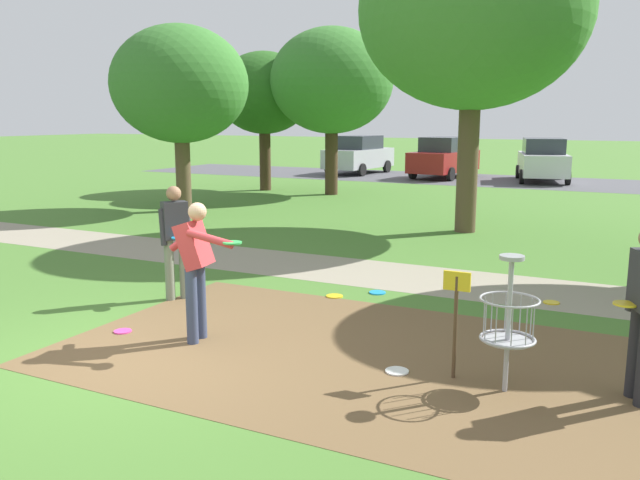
{
  "coord_description": "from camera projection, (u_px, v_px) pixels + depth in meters",
  "views": [
    {
      "loc": [
        5.11,
        -5.27,
        2.69
      ],
      "look_at": [
        1.11,
        2.77,
        1.0
      ],
      "focal_mm": 36.5,
      "sensor_mm": 36.0,
      "label": 1
    }
  ],
  "objects": [
    {
      "name": "tree_near_left",
      "position": [
        474.0,
        11.0,
        14.69
      ],
      "size": [
        5.25,
        5.25,
        7.32
      ],
      "color": "brown",
      "rests_on": "ground"
    },
    {
      "name": "dirt_tee_pad",
      "position": [
        348.0,
        354.0,
        7.52
      ],
      "size": [
        6.65,
        4.18,
        0.01
      ],
      "primitive_type": "cube",
      "color": "brown",
      "rests_on": "ground"
    },
    {
      "name": "tree_mid_left",
      "position": [
        332.0,
        81.0,
        22.5
      ],
      "size": [
        4.27,
        4.27,
        5.77
      ],
      "color": "#422D1E",
      "rests_on": "ground"
    },
    {
      "name": "player_waiting_left",
      "position": [
        196.0,
        262.0,
        7.8
      ],
      "size": [
        1.15,
        0.42,
        1.71
      ],
      "color": "#384260",
      "rests_on": "ground"
    },
    {
      "name": "frisbee_near_basket",
      "position": [
        123.0,
        331.0,
        8.29
      ],
      "size": [
        0.22,
        0.22,
        0.02
      ],
      "primitive_type": "cylinder",
      "color": "#E53D99",
      "rests_on": "ground"
    },
    {
      "name": "frisbee_far_left",
      "position": [
        377.0,
        293.0,
        10.13
      ],
      "size": [
        0.26,
        0.26,
        0.02
      ],
      "primitive_type": "cylinder",
      "color": "#1E93DB",
      "rests_on": "ground"
    },
    {
      "name": "parking_lot_strip",
      "position": [
        511.0,
        181.0,
        28.05
      ],
      "size": [
        36.0,
        6.0,
        0.01
      ],
      "primitive_type": "cube",
      "color": "#4C4C51",
      "rests_on": "ground"
    },
    {
      "name": "parked_car_center_left",
      "position": [
        444.0,
        157.0,
        29.45
      ],
      "size": [
        2.4,
        4.4,
        1.84
      ],
      "color": "maroon",
      "rests_on": "ground"
    },
    {
      "name": "frisbee_scattered_a",
      "position": [
        335.0,
        296.0,
        9.93
      ],
      "size": [
        0.26,
        0.26,
        0.02
      ],
      "primitive_type": "cylinder",
      "color": "gold",
      "rests_on": "ground"
    },
    {
      "name": "frisbee_mid_grass",
      "position": [
        551.0,
        303.0,
        9.59
      ],
      "size": [
        0.24,
        0.24,
        0.02
      ],
      "primitive_type": "cylinder",
      "color": "gold",
      "rests_on": "ground"
    },
    {
      "name": "tree_mid_center",
      "position": [
        264.0,
        94.0,
        23.95
      ],
      "size": [
        3.53,
        3.53,
        5.09
      ],
      "color": "#422D1E",
      "rests_on": "ground"
    },
    {
      "name": "parked_car_leftmost",
      "position": [
        359.0,
        155.0,
        31.79
      ],
      "size": [
        2.3,
        4.36,
        1.84
      ],
      "color": "#B2B7BC",
      "rests_on": "ground"
    },
    {
      "name": "ground_plane",
      "position": [
        124.0,
        359.0,
        7.37
      ],
      "size": [
        160.0,
        160.0,
        0.0
      ],
      "primitive_type": "plane",
      "color": "#47752D"
    },
    {
      "name": "gravel_path",
      "position": [
        323.0,
        268.0,
        11.86
      ],
      "size": [
        40.0,
        1.94,
        0.0
      ],
      "primitive_type": "cube",
      "color": "gray",
      "rests_on": "ground"
    },
    {
      "name": "frisbee_scattered_b",
      "position": [
        397.0,
        371.0,
        6.99
      ],
      "size": [
        0.25,
        0.25,
        0.02
      ],
      "primitive_type": "cylinder",
      "color": "white",
      "rests_on": "ground"
    },
    {
      "name": "disc_golf_basket",
      "position": [
        503.0,
        318.0,
        6.4
      ],
      "size": [
        0.98,
        0.58,
        1.39
      ],
      "color": "#9E9EA3",
      "rests_on": "ground"
    },
    {
      "name": "parked_car_center_right",
      "position": [
        543.0,
        160.0,
        27.74
      ],
      "size": [
        2.7,
        4.5,
        1.84
      ],
      "color": "silver",
      "rests_on": "ground"
    },
    {
      "name": "tree_far_left",
      "position": [
        180.0,
        85.0,
        18.49
      ],
      "size": [
        3.91,
        3.91,
        5.29
      ],
      "color": "brown",
      "rests_on": "ground"
    },
    {
      "name": "player_throwing",
      "position": [
        175.0,
        236.0,
        9.64
      ],
      "size": [
        0.45,
        0.48,
        1.71
      ],
      "color": "slate",
      "rests_on": "ground"
    }
  ]
}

